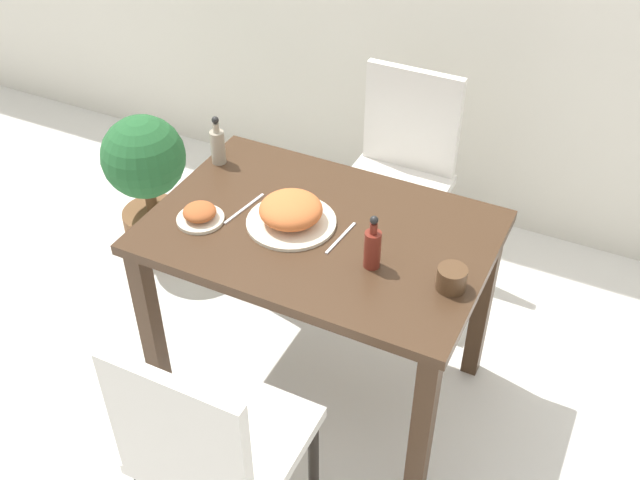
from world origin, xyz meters
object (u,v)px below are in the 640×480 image
at_px(condiment_bottle, 218,145).
at_px(potted_plant_left, 147,178).
at_px(food_plate, 291,212).
at_px(sauce_bottle, 373,247).
at_px(chair_far, 399,169).
at_px(drink_cup, 452,278).
at_px(chair_near, 210,446).
at_px(side_plate, 200,214).

distance_m(condiment_bottle, potted_plant_left, 0.70).
bearing_deg(potted_plant_left, food_plate, -23.55).
height_order(sauce_bottle, potted_plant_left, sauce_bottle).
bearing_deg(sauce_bottle, chair_far, 105.07).
relative_size(drink_cup, condiment_bottle, 0.47).
bearing_deg(condiment_bottle, sauce_bottle, -21.58).
relative_size(chair_far, potted_plant_left, 1.34).
bearing_deg(drink_cup, food_plate, 173.23).
distance_m(food_plate, sauce_bottle, 0.32).
distance_m(sauce_bottle, potted_plant_left, 1.39).
bearing_deg(food_plate, chair_near, -80.34).
height_order(chair_far, food_plate, chair_far).
distance_m(chair_far, potted_plant_left, 1.08).
relative_size(side_plate, condiment_bottle, 0.84).
relative_size(chair_far, drink_cup, 10.48).
distance_m(chair_near, chair_far, 1.47).
bearing_deg(food_plate, sauce_bottle, -13.76).
distance_m(chair_near, potted_plant_left, 1.53).
bearing_deg(side_plate, chair_near, -56.61).
height_order(condiment_bottle, potted_plant_left, condiment_bottle).
relative_size(food_plate, sauce_bottle, 1.57).
bearing_deg(chair_near, sauce_bottle, -106.88).
bearing_deg(potted_plant_left, drink_cup, -17.58).
distance_m(food_plate, potted_plant_left, 1.08).
distance_m(food_plate, condiment_bottle, 0.45).
xyz_separation_m(chair_near, drink_cup, (0.44, 0.64, 0.26)).
bearing_deg(chair_far, food_plate, -96.40).
xyz_separation_m(chair_near, potted_plant_left, (-1.05, 1.11, -0.12)).
relative_size(condiment_bottle, potted_plant_left, 0.27).
bearing_deg(condiment_bottle, side_plate, -67.93).
bearing_deg(chair_far, condiment_bottle, -130.98).
bearing_deg(chair_far, drink_cup, -60.50).
bearing_deg(food_plate, potted_plant_left, 156.45).
height_order(drink_cup, potted_plant_left, drink_cup).
height_order(drink_cup, sauce_bottle, sauce_bottle).
height_order(side_plate, sauce_bottle, sauce_bottle).
height_order(chair_far, potted_plant_left, chair_far).
bearing_deg(drink_cup, side_plate, -176.60).
xyz_separation_m(chair_far, condiment_bottle, (-0.49, -0.56, 0.29)).
distance_m(side_plate, sauce_bottle, 0.59).
bearing_deg(condiment_bottle, chair_far, 49.02).
xyz_separation_m(condiment_bottle, potted_plant_left, (-0.52, 0.20, -0.42)).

